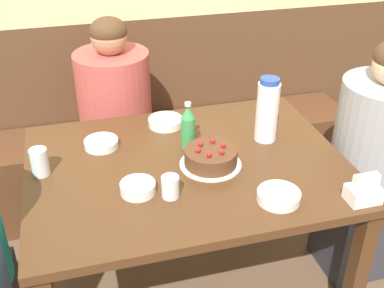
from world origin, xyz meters
TOP-DOWN VIEW (x-y plane):
  - bench_seat at (0.00, 0.83)m, footprint 2.34×0.38m
  - dining_table at (0.00, 0.00)m, footprint 1.20×0.90m
  - birthday_cake at (0.08, -0.04)m, footprint 0.23×0.23m
  - water_pitcher at (0.36, 0.09)m, footprint 0.09×0.09m
  - soju_bottle at (0.03, 0.11)m, footprint 0.06×0.06m
  - napkin_holder at (0.51, -0.38)m, footprint 0.11×0.08m
  - bowl_soup_white at (0.24, -0.31)m, footprint 0.15×0.15m
  - bowl_rice_small at (-0.30, 0.21)m, footprint 0.14×0.14m
  - bowl_side_dish at (-0.21, -0.14)m, footprint 0.12×0.12m
  - bowl_sauce_shallow at (-0.01, 0.32)m, footprint 0.15×0.15m
  - glass_water_tall at (-0.11, -0.19)m, footprint 0.06×0.06m
  - glass_tumbler_short at (-0.54, 0.07)m, footprint 0.06×0.06m
  - person_pale_blue_shirt at (0.86, 0.03)m, footprint 0.38×0.38m
  - person_dark_striped at (-0.19, 0.71)m, footprint 0.36×0.36m

SIDE VIEW (x-z plane):
  - bench_seat at x=0.00m, z-range 0.00..0.47m
  - person_dark_striped at x=-0.19m, z-range -0.02..1.12m
  - person_pale_blue_shirt at x=0.86m, z-range -0.01..1.15m
  - dining_table at x=0.00m, z-range 0.28..1.04m
  - bowl_rice_small at x=-0.30m, z-range 0.76..0.79m
  - bowl_sauce_shallow at x=-0.01m, z-range 0.76..0.79m
  - bowl_soup_white at x=0.24m, z-range 0.76..0.79m
  - bowl_side_dish at x=-0.21m, z-range 0.76..0.80m
  - birthday_cake at x=0.08m, z-range 0.75..0.84m
  - napkin_holder at x=0.51m, z-range 0.74..0.85m
  - glass_water_tall at x=-0.11m, z-range 0.76..0.84m
  - glass_tumbler_short at x=-0.54m, z-range 0.76..0.86m
  - soju_bottle at x=0.03m, z-range 0.75..0.95m
  - water_pitcher at x=0.36m, z-range 0.76..1.02m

